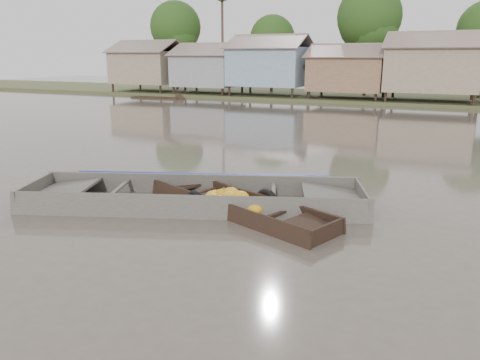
% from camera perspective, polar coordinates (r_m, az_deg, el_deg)
% --- Properties ---
extents(ground, '(120.00, 120.00, 0.00)m').
position_cam_1_polar(ground, '(10.73, 0.47, -4.86)').
color(ground, '#50473D').
rests_on(ground, ground).
extents(riverbank, '(120.00, 12.47, 10.22)m').
position_cam_1_polar(riverbank, '(41.12, 23.37, 13.00)').
color(riverbank, '#384723').
rests_on(riverbank, ground).
extents(banana_boat, '(5.46, 3.19, 0.76)m').
position_cam_1_polar(banana_boat, '(11.31, -0.62, -3.03)').
color(banana_boat, black).
rests_on(banana_boat, ground).
extents(viewer_boat, '(8.67, 4.91, 0.68)m').
position_cam_1_polar(viewer_boat, '(11.82, -5.42, -2.63)').
color(viewer_boat, '#423C37').
rests_on(viewer_boat, ground).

